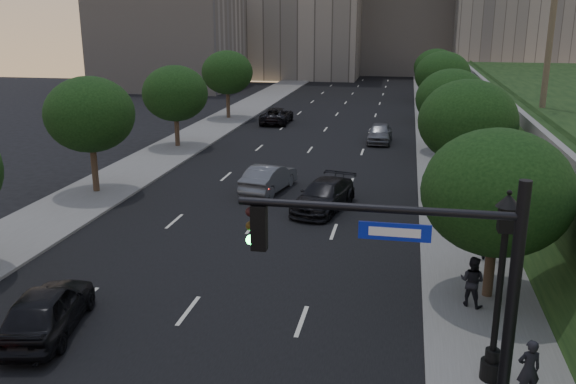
% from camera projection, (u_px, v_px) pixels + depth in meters
% --- Properties ---
extents(road_surface, '(16.00, 140.00, 0.02)m').
position_uv_depth(road_surface, '(306.00, 156.00, 44.74)').
color(road_surface, black).
rests_on(road_surface, ground).
extents(sidewalk_right, '(4.50, 140.00, 0.15)m').
position_uv_depth(sidewalk_right, '(449.00, 161.00, 42.84)').
color(sidewalk_right, slate).
rests_on(sidewalk_right, ground).
extents(sidewalk_left, '(4.50, 140.00, 0.15)m').
position_uv_depth(sidewalk_left, '(174.00, 149.00, 46.60)').
color(sidewalk_left, slate).
rests_on(sidewalk_left, ground).
extents(parapet_wall, '(0.35, 90.00, 0.70)m').
position_uv_depth(parapet_wall, '(508.00, 105.00, 39.17)').
color(parapet_wall, slate).
rests_on(parapet_wall, embankment).
extents(office_block_filler, '(18.00, 16.00, 14.00)m').
position_uv_depth(office_block_filler, '(170.00, 38.00, 85.28)').
color(office_block_filler, '#A59F97').
rests_on(office_block_filler, ground).
extents(tree_right_a, '(5.20, 5.20, 6.24)m').
position_uv_depth(tree_right_a, '(497.00, 192.00, 20.99)').
color(tree_right_a, '#38281C').
rests_on(tree_right_a, ground).
extents(tree_right_b, '(5.20, 5.20, 6.74)m').
position_uv_depth(tree_right_b, '(468.00, 121.00, 32.17)').
color(tree_right_b, '#38281C').
rests_on(tree_right_b, ground).
extents(tree_right_c, '(5.20, 5.20, 6.24)m').
position_uv_depth(tree_right_c, '(452.00, 99.00, 44.56)').
color(tree_right_c, '#38281C').
rests_on(tree_right_c, ground).
extents(tree_right_d, '(5.20, 5.20, 6.74)m').
position_uv_depth(tree_right_d, '(443.00, 75.00, 57.63)').
color(tree_right_d, '#38281C').
rests_on(tree_right_d, ground).
extents(tree_right_e, '(5.20, 5.20, 6.24)m').
position_uv_depth(tree_right_e, '(436.00, 68.00, 71.91)').
color(tree_right_e, '#38281C').
rests_on(tree_right_e, ground).
extents(tree_left_b, '(5.00, 5.00, 6.71)m').
position_uv_depth(tree_left_b, '(90.00, 115.00, 34.04)').
color(tree_left_b, '#38281C').
rests_on(tree_left_b, ground).
extents(tree_left_c, '(5.00, 5.00, 6.34)m').
position_uv_depth(tree_left_c, '(175.00, 93.00, 46.40)').
color(tree_left_c, '#38281C').
rests_on(tree_left_c, ground).
extents(tree_left_d, '(5.00, 5.00, 6.71)m').
position_uv_depth(tree_left_d, '(227.00, 73.00, 59.50)').
color(tree_left_d, '#38281C').
rests_on(tree_left_d, ground).
extents(traffic_signal_mast, '(5.68, 0.56, 7.00)m').
position_uv_depth(traffic_signal_mast, '(450.00, 338.00, 12.17)').
color(traffic_signal_mast, black).
rests_on(traffic_signal_mast, ground).
extents(street_lamp, '(0.64, 0.64, 5.62)m').
position_uv_depth(street_lamp, '(499.00, 297.00, 16.29)').
color(street_lamp, black).
rests_on(street_lamp, ground).
extents(sedan_near_left, '(2.87, 5.12, 1.65)m').
position_uv_depth(sedan_near_left, '(47.00, 309.00, 19.52)').
color(sedan_near_left, black).
rests_on(sedan_near_left, ground).
extents(sedan_mid_left, '(2.59, 5.12, 1.61)m').
position_uv_depth(sedan_mid_left, '(269.00, 178.00, 35.46)').
color(sedan_mid_left, '#56595D').
rests_on(sedan_mid_left, ground).
extents(sedan_far_left, '(2.53, 5.44, 1.51)m').
position_uv_depth(sedan_far_left, '(277.00, 116.00, 58.10)').
color(sedan_far_left, black).
rests_on(sedan_far_left, ground).
extents(sedan_near_right, '(3.35, 5.70, 1.55)m').
position_uv_depth(sedan_near_right, '(324.00, 196.00, 32.07)').
color(sedan_near_right, black).
rests_on(sedan_near_right, ground).
extents(sedan_far_right, '(1.96, 4.69, 1.59)m').
position_uv_depth(sedan_far_right, '(380.00, 133.00, 49.22)').
color(sedan_far_right, slate).
rests_on(sedan_far_right, ground).
extents(pedestrian_a, '(0.69, 0.53, 1.70)m').
position_uv_depth(pedestrian_a, '(529.00, 369.00, 15.89)').
color(pedestrian_a, black).
rests_on(pedestrian_a, sidewalk_right).
extents(pedestrian_b, '(1.09, 1.01, 1.81)m').
position_uv_depth(pedestrian_b, '(472.00, 281.00, 21.04)').
color(pedestrian_b, black).
rests_on(pedestrian_b, sidewalk_right).
extents(pedestrian_c, '(1.13, 0.55, 1.87)m').
position_uv_depth(pedestrian_c, '(489.00, 238.00, 25.07)').
color(pedestrian_c, black).
rests_on(pedestrian_c, sidewalk_right).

